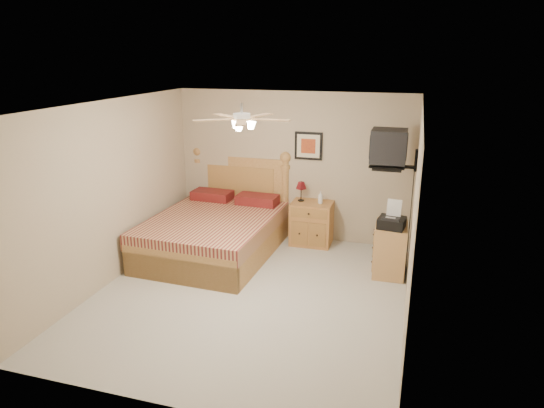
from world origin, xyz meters
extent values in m
plane|color=#ABA79A|center=(0.00, 0.00, 0.00)|extent=(4.50, 4.50, 0.00)
cube|color=white|center=(0.00, 0.00, 2.50)|extent=(4.00, 4.50, 0.04)
cube|color=tan|center=(0.00, 2.25, 1.25)|extent=(4.00, 0.04, 2.50)
cube|color=tan|center=(0.00, -2.25, 1.25)|extent=(4.00, 0.04, 2.50)
cube|color=tan|center=(-2.00, 0.00, 1.25)|extent=(0.04, 4.50, 2.50)
cube|color=tan|center=(2.00, 0.00, 1.25)|extent=(0.04, 4.50, 2.50)
cube|color=#A76233|center=(0.40, 2.00, 0.36)|extent=(0.67, 0.50, 0.72)
imported|color=silver|center=(0.54, 1.98, 0.83)|extent=(0.09, 0.09, 0.21)
cube|color=black|center=(0.27, 2.23, 1.62)|extent=(0.46, 0.04, 0.46)
cube|color=tan|center=(1.73, 1.20, 0.37)|extent=(0.46, 0.64, 0.75)
imported|color=#B4A890|center=(1.72, 1.41, 0.76)|extent=(0.24, 0.30, 0.03)
imported|color=gray|center=(1.71, 1.41, 0.78)|extent=(0.28, 0.32, 0.02)
camera|label=1|loc=(1.94, -5.50, 3.09)|focal=32.00mm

